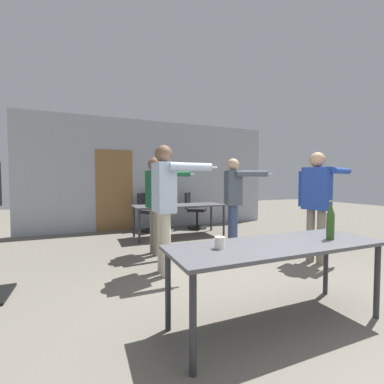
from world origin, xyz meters
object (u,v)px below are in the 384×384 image
(office_chair_far_right, at_px, (150,213))
(person_right_polo, at_px, (234,194))
(office_chair_far_left, at_px, (194,211))
(beer_bottle, at_px, (330,221))
(person_far_watching, at_px, (317,195))
(drink_cup, at_px, (220,243))
(person_center_tall, at_px, (155,195))
(person_left_plaid, at_px, (165,196))

(office_chair_far_right, bearing_deg, person_right_polo, 87.86)
(office_chair_far_left, xyz_separation_m, beer_bottle, (-0.56, -4.59, 0.44))
(person_far_watching, bearing_deg, person_right_polo, -168.74)
(office_chair_far_right, relative_size, beer_bottle, 2.65)
(person_far_watching, distance_m, person_right_polo, 1.46)
(beer_bottle, bearing_deg, person_far_watching, 45.51)
(office_chair_far_right, distance_m, drink_cup, 4.58)
(person_center_tall, relative_size, beer_bottle, 4.61)
(person_right_polo, xyz_separation_m, person_center_tall, (-1.50, 0.11, 0.01))
(person_center_tall, bearing_deg, person_far_watching, 52.79)
(person_far_watching, height_order, drink_cup, person_far_watching)
(drink_cup, bearing_deg, person_left_plaid, 90.33)
(person_center_tall, bearing_deg, drink_cup, -7.13)
(person_center_tall, height_order, drink_cup, person_center_tall)
(person_right_polo, height_order, drink_cup, person_right_polo)
(drink_cup, bearing_deg, office_chair_far_right, 83.99)
(office_chair_far_right, bearing_deg, person_far_watching, 88.26)
(person_center_tall, distance_m, office_chair_far_left, 2.60)
(office_chair_far_left, bearing_deg, person_far_watching, 44.09)
(person_left_plaid, distance_m, office_chair_far_right, 3.12)
(person_right_polo, height_order, person_center_tall, person_right_polo)
(person_left_plaid, bearing_deg, person_far_watching, 79.02)
(person_center_tall, bearing_deg, office_chair_far_left, 136.97)
(office_chair_far_left, height_order, beer_bottle, beer_bottle)
(person_far_watching, distance_m, person_center_tall, 2.60)
(person_center_tall, bearing_deg, person_left_plaid, -11.47)
(person_far_watching, relative_size, person_left_plaid, 0.98)
(person_left_plaid, relative_size, beer_bottle, 4.84)
(person_left_plaid, distance_m, beer_bottle, 1.99)
(office_chair_far_right, height_order, drink_cup, office_chair_far_right)
(person_right_polo, height_order, beer_bottle, person_right_polo)
(office_chair_far_right, relative_size, drink_cup, 9.94)
(office_chair_far_right, distance_m, beer_bottle, 4.72)
(person_left_plaid, xyz_separation_m, beer_bottle, (1.13, -1.63, -0.17))
(office_chair_far_right, bearing_deg, beer_bottle, 68.33)
(person_center_tall, relative_size, office_chair_far_left, 1.75)
(person_far_watching, xyz_separation_m, office_chair_far_left, (-0.62, 3.39, -0.59))
(person_right_polo, distance_m, office_chair_far_right, 2.50)
(person_far_watching, bearing_deg, office_chair_far_right, -169.41)
(person_left_plaid, bearing_deg, person_center_tall, 172.82)
(person_right_polo, relative_size, person_left_plaid, 0.97)
(drink_cup, bearing_deg, person_center_tall, 87.57)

